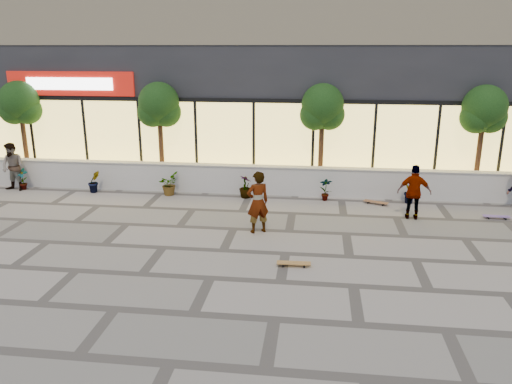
# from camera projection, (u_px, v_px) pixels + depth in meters

# --- Properties ---
(ground) EXTENTS (80.00, 80.00, 0.00)m
(ground) POSITION_uv_depth(u_px,v_px,m) (210.00, 278.00, 11.52)
(ground) COLOR #9D9488
(ground) RESTS_ON ground
(planter_wall) EXTENTS (22.00, 0.42, 1.04)m
(planter_wall) POSITION_uv_depth(u_px,v_px,m) (250.00, 179.00, 18.04)
(planter_wall) COLOR silver
(planter_wall) RESTS_ON ground
(retail_building) EXTENTS (24.00, 9.17, 8.50)m
(retail_building) POSITION_uv_depth(u_px,v_px,m) (267.00, 68.00, 22.23)
(retail_building) COLOR #242429
(retail_building) RESTS_ON ground
(shrub_a) EXTENTS (0.43, 0.29, 0.81)m
(shrub_a) POSITION_uv_depth(u_px,v_px,m) (22.00, 179.00, 18.55)
(shrub_a) COLOR black
(shrub_a) RESTS_ON ground
(shrub_b) EXTENTS (0.57, 0.57, 0.81)m
(shrub_b) POSITION_uv_depth(u_px,v_px,m) (94.00, 181.00, 18.22)
(shrub_b) COLOR black
(shrub_b) RESTS_ON ground
(shrub_c) EXTENTS (0.68, 0.77, 0.81)m
(shrub_c) POSITION_uv_depth(u_px,v_px,m) (168.00, 184.00, 17.89)
(shrub_c) COLOR black
(shrub_c) RESTS_ON ground
(shrub_d) EXTENTS (0.64, 0.64, 0.81)m
(shrub_d) POSITION_uv_depth(u_px,v_px,m) (246.00, 187.00, 17.56)
(shrub_d) COLOR black
(shrub_d) RESTS_ON ground
(shrub_e) EXTENTS (0.46, 0.35, 0.81)m
(shrub_e) POSITION_uv_depth(u_px,v_px,m) (326.00, 189.00, 17.23)
(shrub_e) COLOR black
(shrub_e) RESTS_ON ground
(shrub_f) EXTENTS (0.55, 0.57, 0.81)m
(shrub_f) POSITION_uv_depth(u_px,v_px,m) (409.00, 192.00, 16.90)
(shrub_f) COLOR black
(shrub_f) RESTS_ON ground
(tree_west) EXTENTS (1.60, 1.50, 3.92)m
(tree_west) POSITION_uv_depth(u_px,v_px,m) (20.00, 105.00, 19.08)
(tree_west) COLOR #482B1A
(tree_west) RESTS_ON ground
(tree_midwest) EXTENTS (1.60, 1.50, 3.92)m
(tree_midwest) POSITION_uv_depth(u_px,v_px,m) (159.00, 107.00, 18.43)
(tree_midwest) COLOR #482B1A
(tree_midwest) RESTS_ON ground
(tree_mideast) EXTENTS (1.60, 1.50, 3.92)m
(tree_mideast) POSITION_uv_depth(u_px,v_px,m) (322.00, 110.00, 17.73)
(tree_mideast) COLOR #482B1A
(tree_mideast) RESTS_ON ground
(tree_east) EXTENTS (1.60, 1.50, 3.92)m
(tree_east) POSITION_uv_depth(u_px,v_px,m) (484.00, 112.00, 17.08)
(tree_east) COLOR #482B1A
(tree_east) RESTS_ON ground
(skater_center) EXTENTS (0.78, 0.69, 1.80)m
(skater_center) POSITION_uv_depth(u_px,v_px,m) (258.00, 202.00, 14.13)
(skater_center) COLOR silver
(skater_center) RESTS_ON ground
(skater_left) EXTENTS (0.97, 0.82, 1.78)m
(skater_left) POSITION_uv_depth(u_px,v_px,m) (13.00, 167.00, 18.30)
(skater_left) COLOR tan
(skater_left) RESTS_ON ground
(skater_right_near) EXTENTS (1.05, 0.54, 1.71)m
(skater_right_near) POSITION_uv_depth(u_px,v_px,m) (414.00, 192.00, 15.27)
(skater_right_near) COLOR silver
(skater_right_near) RESTS_ON ground
(skateboard_center) EXTENTS (0.83, 0.24, 0.10)m
(skateboard_center) POSITION_uv_depth(u_px,v_px,m) (294.00, 263.00, 12.11)
(skateboard_center) COLOR olive
(skateboard_center) RESTS_ON ground
(skateboard_right_near) EXTENTS (0.84, 0.51, 0.10)m
(skateboard_right_near) POSITION_uv_depth(u_px,v_px,m) (376.00, 202.00, 16.89)
(skateboard_right_near) COLOR brown
(skateboard_right_near) RESTS_ON ground
(skateboard_right_far) EXTENTS (0.81, 0.23, 0.10)m
(skateboard_right_far) POSITION_uv_depth(u_px,v_px,m) (496.00, 216.00, 15.46)
(skateboard_right_far) COLOR #6E5195
(skateboard_right_far) RESTS_ON ground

